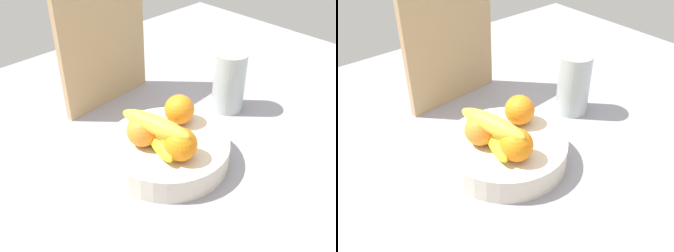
{
  "view_description": "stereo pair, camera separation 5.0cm",
  "coord_description": "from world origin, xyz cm",
  "views": [
    {
      "loc": [
        -49.26,
        -52.1,
        59.19
      ],
      "look_at": [
        -0.79,
        -2.01,
        9.74
      ],
      "focal_mm": 41.93,
      "sensor_mm": 36.0,
      "label": 1
    },
    {
      "loc": [
        -45.53,
        -55.45,
        59.19
      ],
      "look_at": [
        -0.79,
        -2.01,
        9.74
      ],
      "focal_mm": 41.93,
      "sensor_mm": 36.0,
      "label": 2
    }
  ],
  "objects": [
    {
      "name": "ground_plane",
      "position": [
        0.0,
        0.0,
        -1.5
      ],
      "size": [
        180.0,
        140.0,
        3.0
      ],
      "primitive_type": "cube",
      "color": "gray"
    },
    {
      "name": "fruit_bowl",
      "position": [
        -0.79,
        -2.01,
        2.87
      ],
      "size": [
        27.79,
        27.79,
        5.74
      ],
      "primitive_type": "cylinder",
      "color": "beige",
      "rests_on": "ground_plane"
    },
    {
      "name": "orange_front_left",
      "position": [
        6.2,
        1.41,
        9.28
      ],
      "size": [
        7.08,
        7.08,
        7.08
      ],
      "primitive_type": "sphere",
      "color": "orange",
      "rests_on": "fruit_bowl"
    },
    {
      "name": "orange_front_right",
      "position": [
        -5.51,
        1.03,
        9.28
      ],
      "size": [
        7.08,
        7.08,
        7.08
      ],
      "primitive_type": "sphere",
      "color": "orange",
      "rests_on": "fruit_bowl"
    },
    {
      "name": "orange_center",
      "position": [
        -3.04,
        -8.1,
        9.28
      ],
      "size": [
        7.08,
        7.08,
        7.08
      ],
      "primitive_type": "sphere",
      "color": "orange",
      "rests_on": "fruit_bowl"
    },
    {
      "name": "banana_bunch",
      "position": [
        -3.84,
        -1.93,
        9.94
      ],
      "size": [
        10.36,
        17.97,
        8.4
      ],
      "color": "yellow",
      "rests_on": "fruit_bowl"
    },
    {
      "name": "cutting_board",
      "position": [
        5.85,
        29.22,
        18.0
      ],
      "size": [
        28.06,
        3.98,
        36.0
      ],
      "primitive_type": "cube",
      "rotation": [
        0.0,
        0.0,
        0.08
      ],
      "color": "tan",
      "rests_on": "ground_plane"
    },
    {
      "name": "thermos_tumbler",
      "position": [
        26.68,
        2.89,
        8.31
      ],
      "size": [
        8.62,
        8.62,
        16.62
      ],
      "primitive_type": "cylinder",
      "color": "#B2BEBD",
      "rests_on": "ground_plane"
    }
  ]
}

